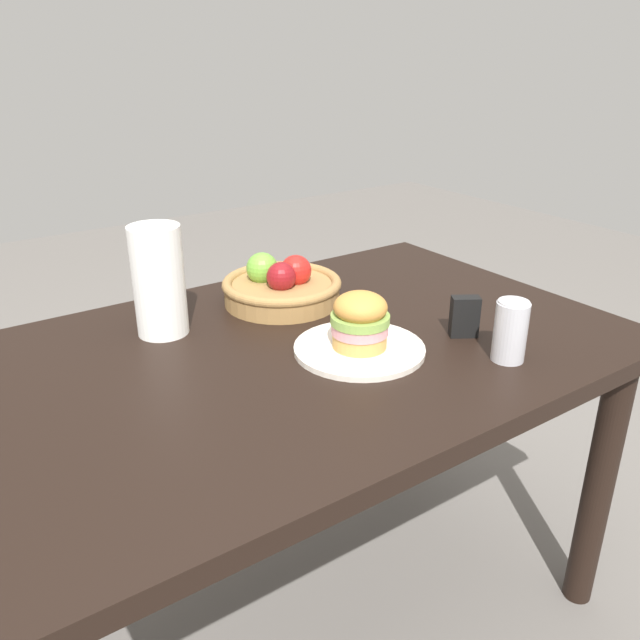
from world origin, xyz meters
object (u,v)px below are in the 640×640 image
sandwich (360,320)px  paper_towel_roll (159,281)px  fruit_basket (281,286)px  napkin_holder (465,317)px  soda_can (510,331)px  plate (359,349)px

sandwich → paper_towel_roll: size_ratio=0.50×
fruit_basket → napkin_holder: 0.45m
sandwich → napkin_holder: size_ratio=1.34×
sandwich → soda_can: bearing=-41.9°
soda_can → paper_towel_roll: (-0.51, 0.52, 0.06)m
plate → paper_towel_roll: 0.45m
soda_can → napkin_holder: (0.01, 0.13, -0.02)m
fruit_basket → napkin_holder: bearing=-61.0°
fruit_basket → napkin_holder: (0.22, -0.39, 0.00)m
soda_can → fruit_basket: (-0.21, 0.52, -0.02)m
fruit_basket → paper_towel_roll: (-0.31, -0.01, 0.08)m
plate → sandwich: size_ratio=2.25×
plate → napkin_holder: napkin_holder is taller
paper_towel_roll → napkin_holder: bearing=-36.4°
plate → soda_can: (0.22, -0.20, 0.06)m
sandwich → soda_can: size_ratio=0.96×
napkin_holder → soda_can: bearing=-62.9°
fruit_basket → napkin_holder: fruit_basket is taller
soda_can → paper_towel_roll: bearing=134.7°
sandwich → paper_towel_roll: 0.44m
paper_towel_roll → soda_can: bearing=-45.3°
plate → napkin_holder: size_ratio=3.01×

